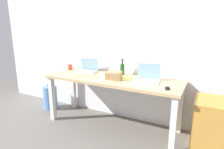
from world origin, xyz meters
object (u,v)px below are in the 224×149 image
Objects in this scene: beer_bottle at (122,69)px; laptop_right at (148,78)px; filing_cabinet at (210,125)px; laptop_left at (88,69)px; coffee_mug at (70,67)px; desk at (112,84)px; cardboard_box at (114,76)px; computer_mouse at (167,88)px; water_cooler_jug at (50,97)px.

laptop_right is at bearing -19.39° from beer_bottle.
laptop_right is 0.54× the size of filing_cabinet.
coffee_mug is at bearing 179.73° from laptop_left.
laptop_left reaches higher than desk.
cardboard_box is 2.21× the size of coffee_mug.
laptop_left reaches higher than filing_cabinet.
cardboard_box reaches higher than computer_mouse.
coffee_mug reaches higher than desk.
beer_bottle reaches higher than water_cooler_jug.
beer_bottle is at bearing 172.38° from filing_cabinet.
desk is at bearing 167.11° from computer_mouse.
water_cooler_jug is 0.76× the size of filing_cabinet.
desk is at bearing -9.85° from coffee_mug.
cardboard_box is 1.36m from filing_cabinet.
cardboard_box is at bearing -3.78° from water_cooler_jug.
laptop_right is at bearing 179.35° from filing_cabinet.
coffee_mug is at bearing 176.12° from laptop_right.
coffee_mug is (-0.89, 0.16, 0.15)m from desk.
laptop_left is at bearing -173.62° from beer_bottle.
laptop_right is 0.47m from cardboard_box.
desk is 0.85m from computer_mouse.
computer_mouse is 2.20m from water_cooler_jug.
cardboard_box is at bearing -91.57° from beer_bottle.
desk is 9.50× the size of cardboard_box.
water_cooler_jug is at bearing -172.37° from beer_bottle.
beer_bottle is 1.20× the size of cardboard_box.
coffee_mug is 0.20× the size of water_cooler_jug.
laptop_left is 3.37× the size of computer_mouse.
cardboard_box is at bearing -19.58° from laptop_left.
coffee_mug is (-0.37, 0.00, 0.00)m from laptop_left.
laptop_right is (0.52, 0.06, 0.15)m from desk.
cardboard_box is at bearing -43.50° from desk.
laptop_right is 1.91m from water_cooler_jug.
desk reaches higher than water_cooler_jug.
computer_mouse is 0.21× the size of water_cooler_jug.
beer_bottle is at bearing 3.81° from coffee_mug.
desk reaches higher than filing_cabinet.
water_cooler_jug is (-2.12, 0.21, -0.55)m from computer_mouse.
laptop_right reaches higher than coffee_mug.
beer_bottle reaches higher than desk.
desk is 1.37m from water_cooler_jug.
water_cooler_jug is (-1.35, 0.09, -0.59)m from cardboard_box.
coffee_mug is at bearing 170.15° from desk.
filing_cabinet is at bearing -3.20° from laptop_left.
desk is at bearing -1.63° from water_cooler_jug.
laptop_left is at bearing 176.80° from filing_cabinet.
laptop_right is 0.95m from filing_cabinet.
desk is at bearing -16.33° from laptop_left.
laptop_left is at bearing 163.67° from desk.
water_cooler_jug is (-1.30, 0.04, -0.44)m from desk.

